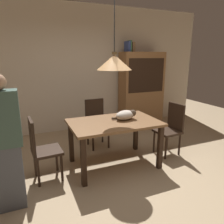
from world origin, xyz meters
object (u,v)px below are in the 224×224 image
(pendant_lamp, at_px, (114,62))
(book_brown_thick, at_px, (132,47))
(hutch_bookcase, at_px, (141,91))
(chair_far_back, at_px, (96,121))
(cat_sleeping, at_px, (126,115))
(book_blue_wide, at_px, (127,46))
(dining_table, at_px, (114,127))
(chair_right_side, at_px, (171,127))
(chair_left_side, at_px, (41,147))
(person_standing, at_px, (6,145))
(book_green_slim, at_px, (129,46))

(pendant_lamp, bearing_deg, book_brown_thick, 55.18)
(hutch_bookcase, bearing_deg, chair_far_back, -150.38)
(cat_sleeping, height_order, book_blue_wide, book_blue_wide)
(pendant_lamp, xyz_separation_m, book_brown_thick, (1.21, 1.74, 0.30))
(chair_far_back, height_order, pendant_lamp, pendant_lamp)
(dining_table, relative_size, chair_right_side, 1.51)
(pendant_lamp, bearing_deg, chair_right_side, 0.34)
(chair_far_back, xyz_separation_m, book_brown_thick, (1.21, 0.87, 1.45))
(chair_left_side, relative_size, book_brown_thick, 3.88)
(dining_table, height_order, book_blue_wide, book_blue_wide)
(cat_sleeping, bearing_deg, book_brown_thick, 59.93)
(chair_far_back, distance_m, book_blue_wide, 2.02)
(cat_sleeping, height_order, book_brown_thick, book_brown_thick)
(cat_sleeping, distance_m, hutch_bookcase, 2.15)
(dining_table, height_order, book_brown_thick, book_brown_thick)
(pendant_lamp, height_order, hutch_bookcase, pendant_lamp)
(dining_table, distance_m, chair_far_back, 0.89)
(chair_left_side, bearing_deg, hutch_bookcase, 33.45)
(hutch_bookcase, xyz_separation_m, book_blue_wide, (-0.42, 0.00, 1.08))
(book_blue_wide, bearing_deg, person_standing, -139.88)
(person_standing, bearing_deg, chair_far_back, 41.40)
(chair_far_back, height_order, book_blue_wide, book_blue_wide)
(book_blue_wide, height_order, book_green_slim, book_green_slim)
(book_green_slim, bearing_deg, chair_right_side, -90.78)
(pendant_lamp, bearing_deg, person_standing, -163.22)
(book_blue_wide, bearing_deg, chair_far_back, -141.74)
(book_blue_wide, relative_size, book_brown_thick, 1.00)
(pendant_lamp, xyz_separation_m, hutch_bookcase, (1.52, 1.74, -0.77))
(pendant_lamp, relative_size, book_green_slim, 5.00)
(chair_right_side, xyz_separation_m, pendant_lamp, (-1.13, -0.01, 1.15))
(chair_left_side, distance_m, person_standing, 0.66)
(chair_right_side, bearing_deg, chair_left_side, -179.69)
(cat_sleeping, bearing_deg, hutch_bookcase, 52.89)
(pendant_lamp, distance_m, book_green_slim, 2.11)
(chair_far_back, relative_size, pendant_lamp, 0.72)
(book_green_slim, bearing_deg, book_blue_wide, 180.00)
(chair_left_side, distance_m, book_blue_wide, 3.18)
(pendant_lamp, distance_m, hutch_bookcase, 2.44)
(book_blue_wide, bearing_deg, book_green_slim, 0.00)
(hutch_bookcase, relative_size, book_green_slim, 7.12)
(chair_right_side, height_order, hutch_bookcase, hutch_bookcase)
(pendant_lamp, distance_m, person_standing, 1.81)
(dining_table, bearing_deg, chair_far_back, 90.14)
(book_green_slim, bearing_deg, dining_table, -123.45)
(book_blue_wide, height_order, person_standing, book_blue_wide)
(chair_right_side, xyz_separation_m, book_blue_wide, (-0.03, 1.74, 1.46))
(chair_left_side, bearing_deg, book_green_slim, 37.49)
(pendant_lamp, height_order, book_blue_wide, pendant_lamp)
(hutch_bookcase, bearing_deg, book_blue_wide, 179.80)
(dining_table, relative_size, person_standing, 0.89)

